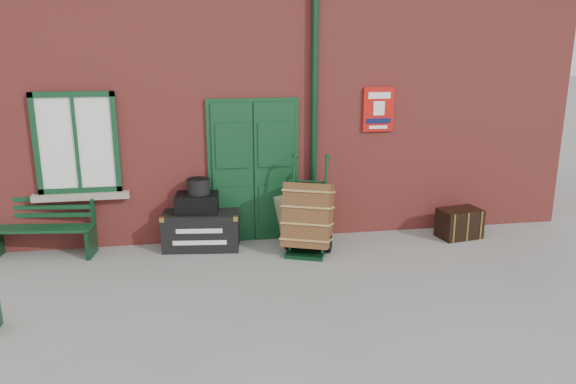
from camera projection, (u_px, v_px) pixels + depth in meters
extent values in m
plane|color=gray|center=(288.00, 274.00, 7.72)|extent=(80.00, 80.00, 0.00)
cube|color=#A73B35|center=(257.00, 101.00, 10.53)|extent=(10.00, 4.00, 4.00)
cube|color=#0F381C|center=(254.00, 173.00, 8.77)|extent=(1.42, 0.12, 2.32)
cube|color=white|center=(76.00, 143.00, 8.20)|extent=(1.20, 0.08, 1.50)
cylinder|color=black|center=(314.00, 114.00, 8.66)|extent=(0.10, 0.10, 4.00)
cube|color=red|center=(379.00, 109.00, 8.86)|extent=(0.50, 0.03, 0.70)
cube|color=#0F381C|center=(43.00, 229.00, 8.24)|extent=(1.47, 0.56, 0.04)
cube|color=#0F381C|center=(46.00, 207.00, 8.37)|extent=(1.43, 0.22, 0.38)
cube|color=black|center=(91.00, 242.00, 8.32)|extent=(0.11, 0.43, 0.43)
cube|color=black|center=(202.00, 229.00, 8.65)|extent=(1.21, 0.76, 0.57)
cube|color=black|center=(197.00, 203.00, 8.53)|extent=(0.68, 0.53, 0.29)
cylinder|color=black|center=(198.00, 186.00, 8.47)|extent=(0.38, 0.38, 0.23)
cube|color=tan|center=(289.00, 221.00, 8.79)|extent=(0.45, 0.58, 0.75)
cube|color=tan|center=(302.00, 225.00, 8.73)|extent=(0.47, 0.54, 0.64)
cube|color=black|center=(306.00, 254.00, 8.36)|extent=(0.67, 0.58, 0.06)
cylinder|color=black|center=(292.00, 204.00, 8.42)|extent=(0.19, 0.38, 1.42)
cylinder|color=black|center=(325.00, 206.00, 8.32)|extent=(0.19, 0.38, 1.42)
cylinder|color=black|center=(287.00, 240.00, 8.61)|extent=(0.15, 0.27, 0.27)
cylinder|color=black|center=(329.00, 244.00, 8.48)|extent=(0.15, 0.27, 0.27)
cube|color=brown|center=(308.00, 215.00, 8.39)|extent=(0.92, 0.95, 1.05)
cube|color=black|center=(459.00, 223.00, 9.09)|extent=(0.72, 0.54, 0.48)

